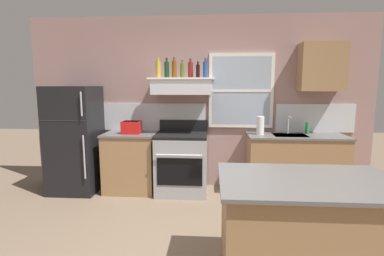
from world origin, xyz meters
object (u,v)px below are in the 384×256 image
object	(u,v)px
bottle_blue_liqueur	(205,70)
bottle_olive_oil_square	(182,70)
bottle_champagne_gold_foil	(158,69)
toaster	(132,127)
bottle_red_label_wine	(190,70)
dish_soap_bottle	(307,128)
bottle_dark_green_wine	(167,69)
paper_towel_roll	(260,125)
bottle_balsamic_dark	(198,71)
bottle_amber_wine	(174,69)
kitchen_island	(306,234)
refrigerator	(75,139)
stove_range	(182,163)

from	to	relation	value
bottle_blue_liqueur	bottle_olive_oil_square	bearing A→B (deg)	-174.81
bottle_champagne_gold_foil	toaster	bearing A→B (deg)	-169.78
bottle_red_label_wine	dish_soap_bottle	bearing A→B (deg)	0.87
bottle_dark_green_wine	paper_towel_roll	world-z (taller)	bottle_dark_green_wine
bottle_dark_green_wine	bottle_balsamic_dark	distance (m)	0.46
bottle_dark_green_wine	bottle_blue_liqueur	xyz separation A→B (m)	(0.57, 0.05, -0.00)
toaster	bottle_amber_wine	size ratio (longest dim) A/B	0.99
toaster	bottle_amber_wine	xyz separation A→B (m)	(0.65, 0.05, 0.86)
bottle_red_label_wine	kitchen_island	distance (m)	2.80
refrigerator	bottle_balsamic_dark	world-z (taller)	bottle_balsamic_dark
refrigerator	toaster	bearing A→B (deg)	0.89
stove_range	bottle_amber_wine	world-z (taller)	bottle_amber_wine
bottle_champagne_gold_foil	kitchen_island	xyz separation A→B (m)	(1.56, -2.12, -1.41)
bottle_champagne_gold_foil	stove_range	bearing A→B (deg)	-10.43
bottle_balsamic_dark	kitchen_island	bearing A→B (deg)	-65.11
bottle_dark_green_wine	bottle_red_label_wine	xyz separation A→B (m)	(0.35, 0.05, -0.00)
stove_range	bottle_champagne_gold_foil	xyz separation A→B (m)	(-0.35, 0.06, 1.41)
kitchen_island	toaster	bearing A→B (deg)	134.05
bottle_balsamic_dark	bottle_olive_oil_square	bearing A→B (deg)	173.31
bottle_amber_wine	paper_towel_roll	xyz separation A→B (m)	(1.28, -0.00, -0.83)
bottle_champagne_gold_foil	bottle_red_label_wine	world-z (taller)	bottle_champagne_gold_foil
toaster	stove_range	world-z (taller)	toaster
refrigerator	toaster	size ratio (longest dim) A/B	5.46
toaster	paper_towel_roll	bearing A→B (deg)	1.38
refrigerator	bottle_olive_oil_square	xyz separation A→B (m)	(1.66, 0.10, 1.04)
stove_range	bottle_dark_green_wine	xyz separation A→B (m)	(-0.22, 0.06, 1.40)
bottle_olive_oil_square	kitchen_island	xyz separation A→B (m)	(1.21, -2.12, -1.40)
bottle_olive_oil_square	dish_soap_bottle	bearing A→B (deg)	1.94
dish_soap_bottle	bottle_dark_green_wine	bearing A→B (deg)	-177.87
bottle_balsamic_dark	stove_range	bearing A→B (deg)	-168.97
bottle_blue_liqueur	bottle_champagne_gold_foil	bearing A→B (deg)	-176.74
bottle_champagne_gold_foil	bottle_dark_green_wine	distance (m)	0.13
stove_range	bottle_dark_green_wine	bearing A→B (deg)	165.22
stove_range	bottle_champagne_gold_foil	size ratio (longest dim) A/B	3.63
stove_range	bottle_balsamic_dark	xyz separation A→B (m)	(0.24, 0.05, 1.38)
bottle_balsamic_dark	refrigerator	bearing A→B (deg)	-177.90
bottle_dark_green_wine	kitchen_island	world-z (taller)	bottle_dark_green_wine
bottle_amber_wine	bottle_champagne_gold_foil	bearing A→B (deg)	174.13
bottle_blue_liqueur	kitchen_island	size ratio (longest dim) A/B	0.21
kitchen_island	dish_soap_bottle	bearing A→B (deg)	73.01
paper_towel_roll	kitchen_island	world-z (taller)	paper_towel_roll
bottle_dark_green_wine	bottle_olive_oil_square	bearing A→B (deg)	3.63
stove_range	bottle_dark_green_wine	world-z (taller)	bottle_dark_green_wine
stove_range	bottle_amber_wine	bearing A→B (deg)	160.15
toaster	dish_soap_bottle	size ratio (longest dim) A/B	1.65
toaster	bottle_dark_green_wine	distance (m)	1.02
toaster	stove_range	distance (m)	0.94
bottle_amber_wine	dish_soap_bottle	distance (m)	2.18
toaster	bottle_amber_wine	world-z (taller)	bottle_amber_wine
bottle_amber_wine	kitchen_island	world-z (taller)	bottle_amber_wine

